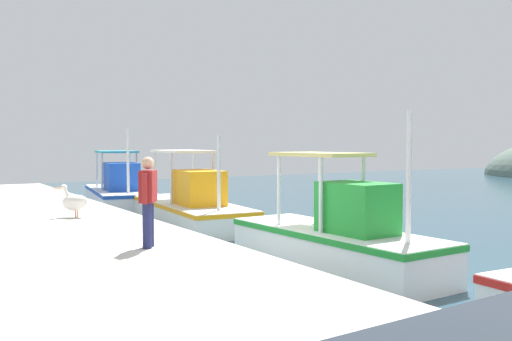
% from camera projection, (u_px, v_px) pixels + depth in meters
% --- Properties ---
extents(fishing_boat_nearest, '(6.17, 2.90, 3.17)m').
position_uv_depth(fishing_boat_nearest, '(119.00, 193.00, 23.18)').
color(fishing_boat_nearest, white).
rests_on(fishing_boat_nearest, ground).
extents(fishing_boat_second, '(6.67, 2.55, 2.87)m').
position_uv_depth(fishing_boat_second, '(191.00, 207.00, 18.24)').
color(fishing_boat_second, white).
rests_on(fishing_boat_second, ground).
extents(fishing_boat_third, '(5.35, 1.92, 3.25)m').
position_uv_depth(fishing_boat_third, '(337.00, 240.00, 11.85)').
color(fishing_boat_third, white).
rests_on(fishing_boat_third, ground).
extents(pelican, '(0.74, 0.89, 0.82)m').
position_uv_depth(pelican, '(75.00, 201.00, 14.27)').
color(pelican, tan).
rests_on(pelican, quay_pier).
extents(fisherman_standing, '(0.57, 0.45, 1.61)m').
position_uv_depth(fisherman_standing, '(148.00, 197.00, 10.12)').
color(fisherman_standing, '#1E234C').
rests_on(fisherman_standing, quay_pier).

